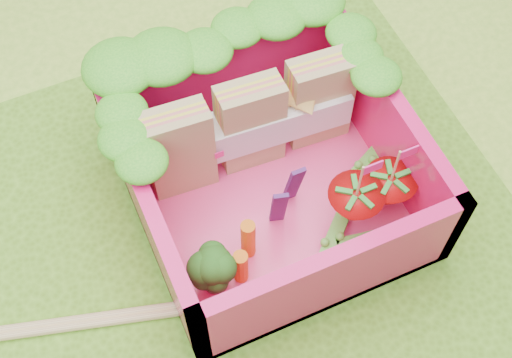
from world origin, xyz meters
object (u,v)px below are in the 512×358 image
(strawberry_right, at_px, (387,192))
(chopsticks, at_px, (56,326))
(bento_box, at_px, (272,170))
(strawberry_left, at_px, (353,207))
(broccoli, at_px, (214,267))
(sandwich_stack, at_px, (252,124))

(strawberry_right, bearing_deg, chopsticks, 177.59)
(bento_box, height_order, strawberry_left, strawberry_left)
(strawberry_left, bearing_deg, strawberry_right, 3.11)
(broccoli, bearing_deg, sandwich_stack, 52.87)
(strawberry_left, xyz_separation_m, chopsticks, (-1.48, 0.08, -0.17))
(sandwich_stack, bearing_deg, broccoli, -127.13)
(chopsticks, bearing_deg, sandwich_stack, 21.60)
(sandwich_stack, distance_m, strawberry_left, 0.64)
(strawberry_left, height_order, strawberry_right, strawberry_left)
(bento_box, relative_size, sandwich_stack, 1.22)
(strawberry_right, height_order, chopsticks, strawberry_right)
(sandwich_stack, xyz_separation_m, broccoli, (-0.44, -0.58, -0.09))
(sandwich_stack, distance_m, strawberry_right, 0.73)
(bento_box, distance_m, sandwich_stack, 0.26)
(bento_box, xyz_separation_m, sandwich_stack, (0.01, 0.25, 0.05))
(bento_box, height_order, chopsticks, bento_box)
(strawberry_left, distance_m, chopsticks, 1.49)
(strawberry_left, bearing_deg, bento_box, 134.33)
(bento_box, relative_size, strawberry_right, 2.61)
(sandwich_stack, height_order, broccoli, sandwich_stack)
(broccoli, height_order, chopsticks, broccoli)
(chopsticks, bearing_deg, broccoli, -8.58)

